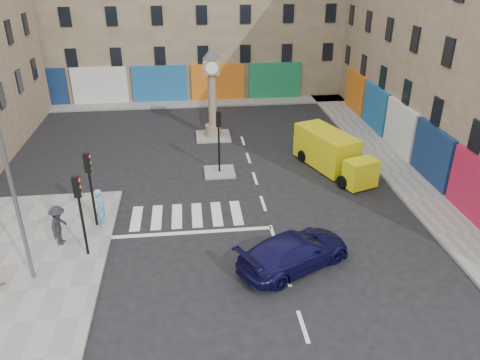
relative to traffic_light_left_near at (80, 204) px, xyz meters
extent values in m
plane|color=black|center=(8.30, -0.20, -2.62)|extent=(120.00, 120.00, 0.00)
cube|color=gray|center=(-2.70, -2.20, -2.55)|extent=(7.00, 16.00, 0.15)
cube|color=gray|center=(17.00, 9.80, -2.55)|extent=(2.60, 30.00, 0.15)
cube|color=gray|center=(4.30, 22.00, -2.55)|extent=(32.00, 2.40, 0.15)
cube|color=gray|center=(6.30, 7.80, -2.56)|extent=(1.80, 1.80, 0.12)
cube|color=gray|center=(6.30, 13.80, -2.56)|extent=(2.40, 2.40, 0.12)
cylinder|color=black|center=(0.00, 0.00, -1.07)|extent=(0.12, 0.12, 2.80)
cube|color=black|center=(0.00, 0.00, 0.78)|extent=(0.28, 0.22, 0.90)
cylinder|color=black|center=(0.00, 2.40, -1.07)|extent=(0.12, 0.12, 2.80)
cube|color=black|center=(0.00, 2.40, 0.78)|extent=(0.28, 0.22, 0.90)
cylinder|color=black|center=(6.30, 7.80, -1.10)|extent=(0.12, 0.12, 2.80)
cube|color=black|center=(6.30, 7.80, 0.75)|extent=(0.28, 0.22, 0.90)
cylinder|color=#595B60|center=(-1.90, -1.40, 1.53)|extent=(0.16, 0.16, 8.00)
cylinder|color=#9E8267|center=(6.30, 13.80, -2.10)|extent=(1.10, 1.10, 0.80)
cylinder|color=#9E8267|center=(6.30, 13.80, 0.10)|extent=(0.56, 0.56, 3.60)
cube|color=#9E8267|center=(6.30, 13.80, 2.40)|extent=(1.00, 1.00, 1.00)
cylinder|color=white|center=(6.30, 13.28, 2.40)|extent=(0.80, 0.06, 0.80)
cone|color=#333338|center=(6.30, 13.80, 3.25)|extent=(1.20, 1.20, 0.70)
imported|color=black|center=(8.73, -1.67, -1.88)|extent=(5.50, 4.22, 1.48)
cube|color=yellow|center=(12.83, 8.15, -1.47)|extent=(3.21, 4.78, 2.12)
cube|color=yellow|center=(13.94, 5.03, -1.75)|extent=(2.02, 1.63, 1.57)
cube|color=black|center=(13.95, 4.98, -1.38)|extent=(1.75, 1.30, 0.64)
cylinder|color=black|center=(12.95, 5.07, -2.25)|extent=(0.46, 0.77, 0.74)
cylinder|color=black|center=(14.68, 5.68, -2.25)|extent=(0.46, 0.77, 0.74)
cylinder|color=black|center=(11.59, 8.89, -2.25)|extent=(0.46, 0.77, 0.74)
cylinder|color=black|center=(13.33, 9.50, -2.25)|extent=(0.46, 0.77, 0.74)
imported|color=#5DA2D5|center=(0.30, 2.37, -1.52)|extent=(0.60, 0.78, 1.90)
imported|color=black|center=(-1.29, 0.96, -1.53)|extent=(0.88, 1.31, 1.87)
camera|label=1|loc=(4.65, -17.41, 9.40)|focal=35.00mm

